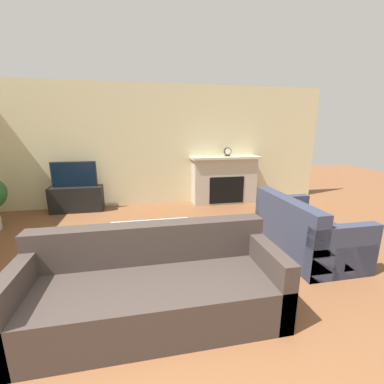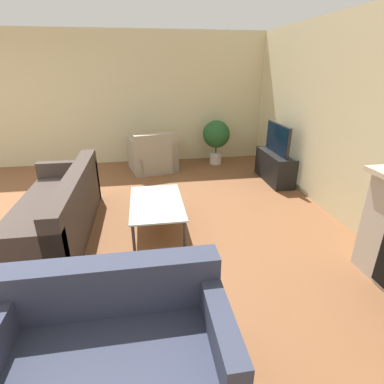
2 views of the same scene
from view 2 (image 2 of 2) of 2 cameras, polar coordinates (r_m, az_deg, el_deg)
wall_back at (r=4.65m, az=26.81°, el=12.18°), size 8.96×0.06×2.70m
wall_left at (r=6.79m, az=-7.84°, el=17.05°), size 0.06×7.92×2.70m
tv_stand at (r=5.85m, az=15.48°, el=4.62°), size 1.07×0.37×0.54m
tv at (r=5.70m, az=16.02°, el=9.75°), size 0.90×0.06×0.53m
couch_sectional at (r=4.16m, az=-24.50°, el=-3.98°), size 2.33×0.89×0.82m
couch_loveseat at (r=2.27m, az=-14.57°, el=-27.99°), size 0.89×1.49×0.82m
armchair_by_window at (r=6.26m, az=-7.43°, el=6.76°), size 0.99×1.03×0.82m
coffee_table at (r=3.94m, az=-6.77°, el=-2.30°), size 1.16×0.67×0.39m
potted_plant at (r=6.60m, az=4.64°, el=10.58°), size 0.58×0.58×0.95m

